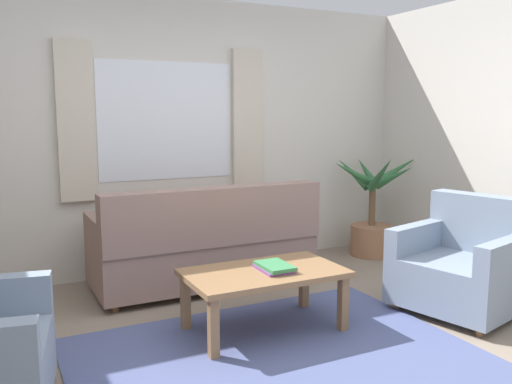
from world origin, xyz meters
name	(u,v)px	position (x,y,z in m)	size (l,w,h in m)	color
ground_plane	(279,360)	(0.00, 0.00, 0.00)	(6.24, 6.24, 0.00)	gray
wall_back	(165,137)	(0.00, 2.26, 1.30)	(5.32, 0.12, 2.60)	silver
window_with_curtains	(167,121)	(0.00, 2.18, 1.45)	(1.98, 0.07, 1.40)	white
area_rug	(279,359)	(0.00, 0.00, 0.01)	(2.48, 1.87, 0.01)	#4C5684
couch	(205,246)	(0.12, 1.54, 0.37)	(1.90, 0.82, 0.92)	gray
armchair_right	(464,265)	(1.71, 0.12, 0.35)	(1.00, 1.02, 0.88)	gray
coffee_table	(264,278)	(0.13, 0.45, 0.38)	(1.10, 0.64, 0.44)	olive
book_stack_on_table	(274,267)	(0.20, 0.43, 0.46)	(0.21, 0.31, 0.04)	#7F478C
potted_plant	(372,218)	(2.11, 1.75, 0.41)	(1.13, 1.00, 1.14)	#9E6B4C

